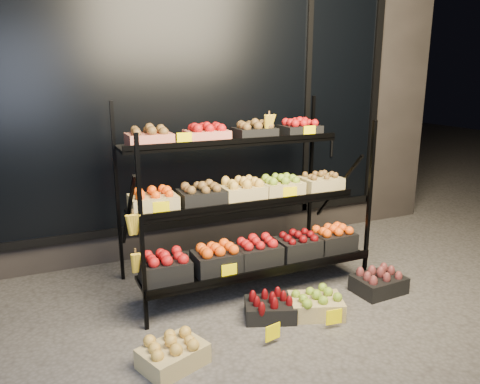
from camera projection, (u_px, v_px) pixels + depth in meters
name	position (u px, v px, depth m)	size (l,w,h in m)	color
ground	(276.00, 312.00, 3.81)	(24.00, 24.00, 0.00)	#514F4C
building	(177.00, 85.00, 5.66)	(6.00, 2.08, 3.50)	#2D2826
display_rack	(244.00, 202.00, 4.14)	(2.18, 1.02, 1.66)	black
tag_floor_a	(273.00, 337.00, 3.35)	(0.13, 0.01, 0.12)	#FFE700
tag_floor_b	(334.00, 322.00, 3.56)	(0.13, 0.01, 0.12)	#FFE700
floor_crate_left	(173.00, 353.00, 3.10)	(0.49, 0.43, 0.21)	tan
floor_crate_midleft	(270.00, 307.00, 3.71)	(0.47, 0.41, 0.20)	black
floor_crate_midright	(316.00, 303.00, 3.76)	(0.50, 0.43, 0.21)	tan
floor_crate_right	(379.00, 282.00, 4.14)	(0.45, 0.34, 0.21)	black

